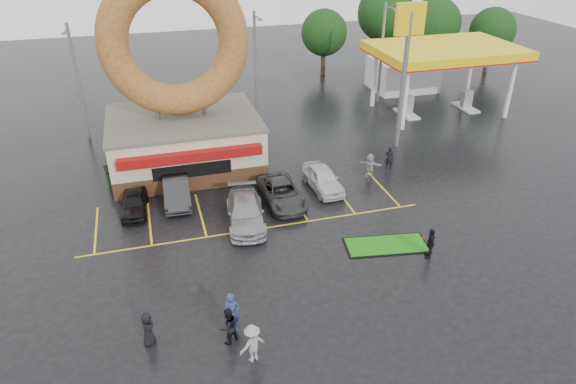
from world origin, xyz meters
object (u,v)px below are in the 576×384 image
object	(u,v)px
car_silver	(246,212)
person_blue	(232,313)
gas_station	(425,63)
shell_sign	(407,50)
streetlight_left	(78,81)
car_black	(134,203)
dumpster	(121,176)
donut_shop	(181,106)
car_white	(323,179)
streetlight_right	(382,51)
car_grey	(282,193)
car_dgrey	(177,190)
putting_green	(386,245)
person_cameraman	(430,243)
streetlight_mid	(256,64)

from	to	relation	value
car_silver	person_blue	world-z (taller)	person_blue
gas_station	shell_sign	bearing A→B (deg)	-128.07
streetlight_left	car_black	size ratio (longest dim) A/B	2.43
car_black	dumpster	xyz separation A→B (m)	(-0.74, 3.78, 0.02)
donut_shop	car_white	world-z (taller)	donut_shop
donut_shop	shell_sign	bearing A→B (deg)	-3.47
car_white	dumpster	world-z (taller)	car_white
gas_station	shell_sign	size ratio (longest dim) A/B	1.29
streetlight_right	donut_shop	bearing A→B (deg)	-154.79
shell_sign	car_white	world-z (taller)	shell_sign
streetlight_right	car_grey	world-z (taller)	streetlight_right
car_white	shell_sign	bearing A→B (deg)	29.81
gas_station	car_grey	xyz separation A→B (m)	(-17.91, -14.95, -3.02)
car_dgrey	car_white	xyz separation A→B (m)	(9.32, -1.02, -0.01)
car_white	streetlight_right	bearing A→B (deg)	51.21
car_white	car_grey	bearing A→B (deg)	-164.97
car_dgrey	gas_station	bearing A→B (deg)	30.65
car_white	dumpster	bearing A→B (deg)	159.07
streetlight_left	putting_green	size ratio (longest dim) A/B	1.89
putting_green	streetlight_right	bearing A→B (deg)	66.33
gas_station	donut_shop	bearing A→B (deg)	-160.89
shell_sign	dumpster	distance (m)	21.59
person_cameraman	dumpster	world-z (taller)	person_cameraman
car_black	dumpster	distance (m)	3.85
car_black	streetlight_left	bearing A→B (deg)	109.49
car_black	car_silver	size ratio (longest dim) A/B	0.73
car_grey	putting_green	world-z (taller)	car_grey
car_white	person_cameraman	bearing A→B (deg)	-74.47
donut_shop	car_white	distance (m)	10.79
donut_shop	person_cameraman	world-z (taller)	donut_shop
shell_sign	car_black	size ratio (longest dim) A/B	2.86
car_white	putting_green	size ratio (longest dim) A/B	0.90
donut_shop	streetlight_right	xyz separation A→B (m)	(19.00, 8.95, 0.32)
streetlight_right	car_grey	distance (m)	21.54
car_dgrey	shell_sign	bearing A→B (deg)	15.60
car_silver	streetlight_left	bearing A→B (deg)	128.40
shell_sign	streetlight_left	bearing A→B (deg)	161.01
gas_station	streetlight_right	size ratio (longest dim) A/B	1.52
car_dgrey	person_blue	bearing A→B (deg)	-81.72
streetlight_left	person_blue	distance (m)	25.41
car_black	shell_sign	bearing A→B (deg)	18.31
donut_shop	car_black	bearing A→B (deg)	-123.72
car_dgrey	car_white	distance (m)	9.38
gas_station	person_cameraman	world-z (taller)	gas_station
streetlight_right	car_white	size ratio (longest dim) A/B	2.10
putting_green	streetlight_mid	bearing A→B (deg)	96.31
shell_sign	streetlight_right	size ratio (longest dim) A/B	1.18
car_dgrey	putting_green	size ratio (longest dim) A/B	0.95
streetlight_right	streetlight_left	bearing A→B (deg)	-175.60
car_black	person_cameraman	xyz separation A→B (m)	(14.80, -9.03, 0.23)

